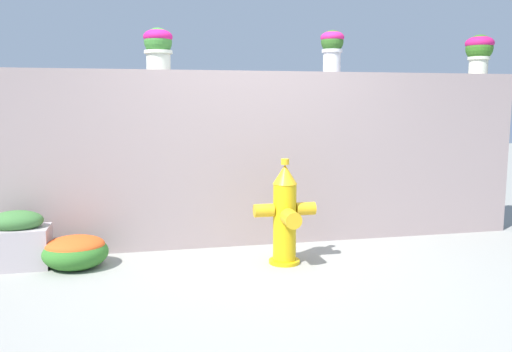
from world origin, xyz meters
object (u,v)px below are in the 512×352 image
object	(u,v)px
potted_plant_1	(158,45)
flower_bush_left	(75,251)
potted_plant_2	(332,46)
planter_box	(17,240)
potted_plant_3	(479,50)
fire_hydrant	(285,216)

from	to	relation	value
potted_plant_1	flower_bush_left	distance (m)	2.00
potted_plant_2	flower_bush_left	distance (m)	3.12
planter_box	potted_plant_3	bearing A→B (deg)	4.89
potted_plant_1	fire_hydrant	bearing A→B (deg)	-37.45
potted_plant_3	flower_bush_left	world-z (taller)	potted_plant_3
potted_plant_3	flower_bush_left	distance (m)	4.53
flower_bush_left	potted_plant_2	bearing A→B (deg)	12.70
potted_plant_2	potted_plant_3	distance (m)	1.64
planter_box	flower_bush_left	bearing A→B (deg)	-13.75
potted_plant_1	planter_box	size ratio (longest dim) A/B	0.75
potted_plant_2	flower_bush_left	bearing A→B (deg)	-167.30
flower_bush_left	fire_hydrant	bearing A→B (deg)	-8.61
flower_bush_left	potted_plant_1	bearing A→B (deg)	34.13
potted_plant_3	potted_plant_2	bearing A→B (deg)	178.30
potted_plant_3	fire_hydrant	size ratio (longest dim) A/B	0.45
potted_plant_2	fire_hydrant	distance (m)	1.88
flower_bush_left	planter_box	world-z (taller)	planter_box
fire_hydrant	planter_box	xyz separation A→B (m)	(-2.25, 0.39, -0.19)
fire_hydrant	flower_bush_left	distance (m)	1.82
potted_plant_2	potted_plant_3	xyz separation A→B (m)	(1.64, -0.05, -0.01)
potted_plant_1	planter_box	bearing A→B (deg)	-162.28
fire_hydrant	flower_bush_left	world-z (taller)	fire_hydrant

